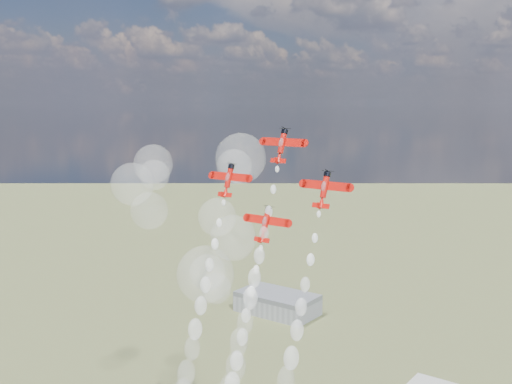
{
  "coord_description": "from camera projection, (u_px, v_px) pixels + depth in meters",
  "views": [
    {
      "loc": [
        86.0,
        -123.97,
        132.7
      ],
      "look_at": [
        -10.79,
        8.04,
        108.36
      ],
      "focal_mm": 42.0,
      "sensor_mm": 36.0,
      "label": 1
    }
  ],
  "objects": [
    {
      "name": "drifted_smoke_cloud",
      "position": [
        197.0,
        216.0,
        204.35
      ],
      "size": [
        59.83,
        34.92,
        55.59
      ],
      "color": "white",
      "rests_on": "ground"
    },
    {
      "name": "hangar",
      "position": [
        277.0,
        303.0,
        381.52
      ],
      "size": [
        50.0,
        28.0,
        13.0
      ],
      "color": "gray",
      "rests_on": "ground"
    },
    {
      "name": "smoke_trail_lead",
      "position": [
        240.0,
        341.0,
        155.87
      ],
      "size": [
        5.55,
        23.31,
        58.93
      ],
      "color": "white",
      "rests_on": "plane_lead"
    },
    {
      "name": "plane_slot",
      "position": [
        265.0,
        224.0,
        159.98
      ],
      "size": [
        13.74,
        6.07,
        9.43
      ],
      "rotation": [
        1.22,
        0.0,
        0.0
      ],
      "color": "red",
      "rests_on": "ground"
    },
    {
      "name": "plane_right",
      "position": [
        324.0,
        189.0,
        152.33
      ],
      "size": [
        13.74,
        6.07,
        9.43
      ],
      "rotation": [
        1.22,
        0.0,
        0.0
      ],
      "color": "red",
      "rests_on": "ground"
    },
    {
      "name": "plane_left",
      "position": [
        228.0,
        180.0,
        170.68
      ],
      "size": [
        13.74,
        6.07,
        9.43
      ],
      "rotation": [
        1.22,
        0.0,
        0.0
      ],
      "color": "red",
      "rests_on": "ground"
    },
    {
      "name": "smoke_trail_left",
      "position": [
        187.0,
        369.0,
        163.4
      ],
      "size": [
        5.63,
        23.47,
        58.79
      ],
      "color": "white",
      "rests_on": "plane_left"
    },
    {
      "name": "plane_lead",
      "position": [
        282.0,
        145.0,
        163.03
      ],
      "size": [
        13.74,
        6.07,
        9.43
      ],
      "rotation": [
        1.22,
        0.0,
        0.0
      ],
      "color": "red",
      "rests_on": "ground"
    }
  ]
}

